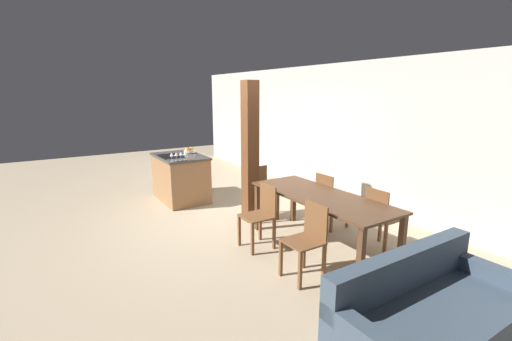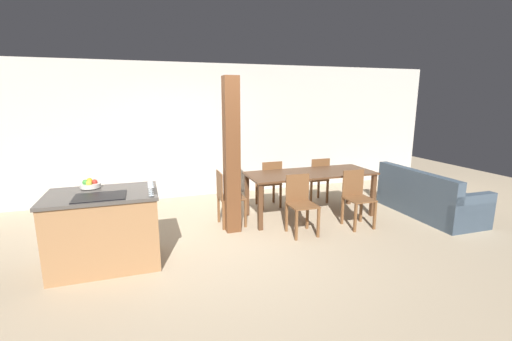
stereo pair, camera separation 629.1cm
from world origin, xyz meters
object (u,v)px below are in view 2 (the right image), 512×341
object	(u,v)px
dining_chair_far_right	(317,179)
dining_chair_far_left	(270,182)
kitchen_island	(105,229)
dining_chair_head_end	(227,197)
wine_glass_far	(150,182)
dining_chair_near_right	(357,197)
wine_glass_near	(151,185)
fruit_bowl	(90,184)
timber_post	(232,156)
dining_chair_near_left	(301,203)
couch	(428,199)
wine_glass_middle	(151,184)
wine_glass_end	(150,180)
dining_table	(310,178)

from	to	relation	value
dining_chair_far_right	dining_chair_far_left	bearing A→B (deg)	0.00
kitchen_island	dining_chair_head_end	distance (m)	1.91
kitchen_island	dining_chair_head_end	bearing A→B (deg)	25.49
wine_glass_far	dining_chair_near_right	world-z (taller)	wine_glass_far
wine_glass_near	dining_chair_head_end	bearing A→B (deg)	45.01
fruit_bowl	timber_post	bearing A→B (deg)	9.28
dining_chair_near_left	fruit_bowl	bearing A→B (deg)	177.90
dining_chair_head_end	wine_glass_far	bearing A→B (deg)	130.51
dining_chair_far_left	wine_glass_near	bearing A→B (deg)	40.44
dining_chair_far_right	couch	bearing A→B (deg)	139.59
fruit_bowl	timber_post	distance (m)	1.93
couch	dining_chair_far_right	bearing A→B (deg)	50.38
fruit_bowl	dining_chair_near_left	world-z (taller)	fruit_bowl
wine_glass_middle	dining_chair_near_left	size ratio (longest dim) A/B	0.18
wine_glass_near	wine_glass_end	distance (m)	0.26
kitchen_island	wine_glass_middle	distance (m)	0.85
fruit_bowl	dining_table	size ratio (longest dim) A/B	0.11
couch	timber_post	xyz separation A→B (m)	(-3.43, 0.37, 0.88)
wine_glass_end	dining_chair_near_left	xyz separation A→B (m)	(2.14, 0.26, -0.57)
dining_chair_far_right	couch	distance (m)	1.97
dining_chair_far_left	dining_chair_near_left	bearing A→B (deg)	90.00
fruit_bowl	dining_chair_far_right	world-z (taller)	fruit_bowl
dining_chair_far_right	fruit_bowl	bearing A→B (deg)	17.45
wine_glass_near	dining_table	world-z (taller)	wine_glass_near
dining_table	dining_chair_far_left	distance (m)	0.84
dining_chair_near_left	dining_chair_far_left	bearing A→B (deg)	90.00
kitchen_island	wine_glass_far	size ratio (longest dim) A/B	7.90
fruit_bowl	wine_glass_middle	xyz separation A→B (m)	(0.71, -0.53, 0.08)
couch	wine_glass_far	bearing A→B (deg)	95.52
kitchen_island	wine_glass_far	distance (m)	0.83
fruit_bowl	dining_chair_far_left	bearing A→B (deg)	22.94
wine_glass_middle	wine_glass_far	xyz separation A→B (m)	(0.00, 0.09, 0.00)
wine_glass_middle	couch	world-z (taller)	wine_glass_middle
dining_chair_far_left	wine_glass_far	bearing A→B (deg)	37.68
kitchen_island	wine_glass_near	world-z (taller)	wine_glass_near
kitchen_island	dining_chair_far_left	size ratio (longest dim) A/B	1.42
wine_glass_near	wine_glass_far	size ratio (longest dim) A/B	1.00
fruit_bowl	timber_post	xyz separation A→B (m)	(1.90, 0.31, 0.20)
wine_glass_far	dining_chair_head_end	xyz separation A→B (m)	(1.17, 1.00, -0.57)
wine_glass_far	dining_chair_head_end	world-z (taller)	wine_glass_far
wine_glass_near	wine_glass_middle	size ratio (longest dim) A/B	1.00
fruit_bowl	wine_glass_end	world-z (taller)	wine_glass_end
dining_chair_near_right	dining_chair_head_end	bearing A→B (deg)	161.50
fruit_bowl	dining_chair_far_left	distance (m)	3.13
wine_glass_far	couch	distance (m)	4.70
kitchen_island	dining_chair_far_left	bearing A→B (deg)	28.72
wine_glass_near	wine_glass_far	distance (m)	0.17
fruit_bowl	dining_chair_far_right	bearing A→B (deg)	17.45
dining_table	dining_chair_far_left	world-z (taller)	dining_chair_far_left
wine_glass_near	wine_glass_far	xyz separation A→B (m)	(0.00, 0.17, 0.00)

